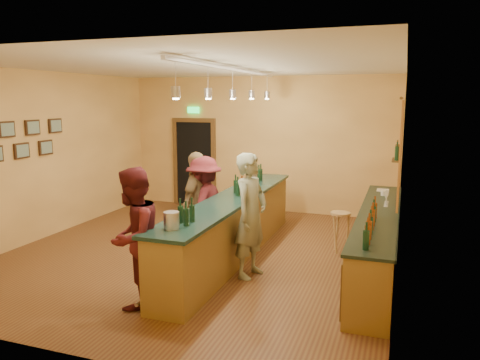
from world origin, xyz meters
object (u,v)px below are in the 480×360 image
(customer_c, at_px, (204,205))
(customer_b, at_px, (198,202))
(bartender, at_px, (251,216))
(back_counter, at_px, (378,240))
(bar_stool, at_px, (340,220))
(tasting_bar, at_px, (233,222))
(customer_a, at_px, (133,238))

(customer_c, bearing_deg, customer_b, -107.87)
(bartender, bearing_deg, back_counter, -52.08)
(bartender, height_order, bar_stool, bartender)
(customer_b, bearing_deg, bar_stool, 110.08)
(customer_c, bearing_deg, tasting_bar, 87.22)
(back_counter, relative_size, customer_a, 2.50)
(tasting_bar, relative_size, customer_c, 3.00)
(back_counter, distance_m, bar_stool, 0.97)
(customer_b, relative_size, customer_c, 1.04)
(tasting_bar, xyz_separation_m, customer_a, (-0.55, -2.20, 0.30))
(bartender, bearing_deg, customer_c, 66.45)
(customer_a, relative_size, bar_stool, 2.54)
(customer_a, distance_m, customer_c, 2.26)
(customer_b, xyz_separation_m, bar_stool, (2.38, 0.76, -0.31))
(tasting_bar, relative_size, customer_a, 2.80)
(customer_c, bearing_deg, customer_a, 3.29)
(customer_b, height_order, bar_stool, customer_b)
(back_counter, height_order, customer_c, customer_c)
(tasting_bar, distance_m, bartender, 0.96)
(customer_a, distance_m, customer_b, 2.32)
(customer_c, bearing_deg, bartender, 58.20)
(tasting_bar, height_order, bartender, bartender)
(back_counter, relative_size, bartender, 2.41)
(customer_a, bearing_deg, tasting_bar, 162.58)
(back_counter, distance_m, customer_c, 2.93)
(customer_a, bearing_deg, back_counter, 125.90)
(customer_c, relative_size, bar_stool, 2.37)
(back_counter, height_order, bartender, bartender)
(back_counter, bearing_deg, customer_c, -177.58)
(tasting_bar, bearing_deg, bar_stool, 27.30)
(tasting_bar, height_order, customer_c, customer_c)
(back_counter, bearing_deg, bar_stool, 134.33)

